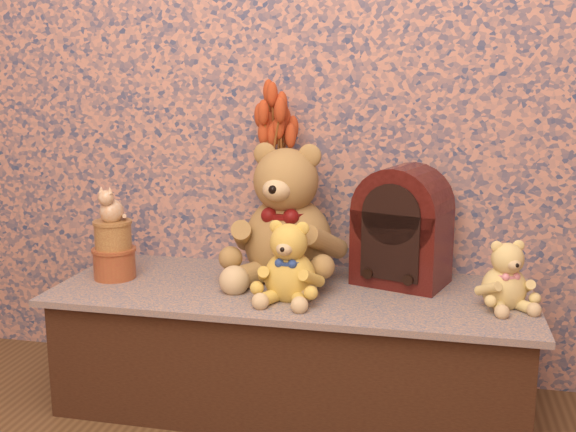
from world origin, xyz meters
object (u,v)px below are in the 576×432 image
biscuit_tin_lower (115,264)px  cat_figurine (111,203)px  teddy_small (505,271)px  teddy_medium (290,257)px  cathedral_radio (402,225)px  ceramic_vase (275,244)px  teddy_large (288,207)px

biscuit_tin_lower → cat_figurine: bearing=0.0°
teddy_small → biscuit_tin_lower: 1.21m
teddy_medium → cathedral_radio: (0.31, 0.23, 0.06)m
cathedral_radio → biscuit_tin_lower: size_ratio=2.81×
ceramic_vase → cat_figurine: (-0.50, -0.17, 0.15)m
teddy_large → biscuit_tin_lower: (-0.55, -0.12, -0.19)m
cathedral_radio → ceramic_vase: size_ratio=1.89×
teddy_small → ceramic_vase: (-0.72, 0.18, -0.00)m
biscuit_tin_lower → cat_figurine: size_ratio=1.12×
teddy_large → ceramic_vase: teddy_large is taller
teddy_medium → cat_figurine: bearing=176.1°
teddy_large → ceramic_vase: 0.16m
teddy_large → teddy_medium: 0.23m
teddy_small → cat_figurine: cat_figurine is taller
teddy_small → cathedral_radio: size_ratio=0.56×
teddy_large → cathedral_radio: 0.37m
biscuit_tin_lower → cat_figurine: (0.00, 0.00, 0.20)m
cat_figurine → teddy_medium: bearing=-3.6°
teddy_small → teddy_medium: bearing=163.9°
ceramic_vase → biscuit_tin_lower: bearing=-161.3°
teddy_small → cat_figurine: (-1.21, 0.01, 0.14)m
teddy_medium → cat_figurine: size_ratio=2.12×
cathedral_radio → biscuit_tin_lower: bearing=-152.8°
teddy_medium → cathedral_radio: bearing=40.0°
biscuit_tin_lower → ceramic_vase: bearing=18.7°
cathedral_radio → biscuit_tin_lower: cathedral_radio is taller
teddy_large → ceramic_vase: size_ratio=2.37×
cat_figurine → teddy_large: bearing=16.3°
teddy_small → cathedral_radio: (-0.30, 0.16, 0.08)m
teddy_small → cat_figurine: 1.22m
cat_figurine → cathedral_radio: bearing=13.2°
cathedral_radio → cat_figurine: size_ratio=3.15×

